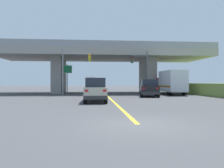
{
  "coord_description": "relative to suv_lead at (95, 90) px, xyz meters",
  "views": [
    {
      "loc": [
        -1.73,
        -8.28,
        1.62
      ],
      "look_at": [
        0.15,
        13.32,
        1.5
      ],
      "focal_mm": 34.76,
      "sensor_mm": 36.0,
      "label": 1
    }
  ],
  "objects": [
    {
      "name": "ground",
      "position": [
        1.56,
        16.49,
        -1.01
      ],
      "size": [
        160.0,
        160.0,
        0.0
      ],
      "primitive_type": "plane",
      "color": "#424244"
    },
    {
      "name": "overpass_bridge",
      "position": [
        1.56,
        16.49,
        4.38
      ],
      "size": [
        32.68,
        10.41,
        7.51
      ],
      "color": "gray",
      "rests_on": "ground"
    },
    {
      "name": "lane_divider_stripe",
      "position": [
        1.56,
        1.76,
        -1.01
      ],
      "size": [
        0.2,
        24.11,
        0.01
      ],
      "primitive_type": "cube",
      "color": "yellow",
      "rests_on": "ground"
    },
    {
      "name": "suv_lead",
      "position": [
        0.0,
        0.0,
        0.0
      ],
      "size": [
        1.86,
        4.84,
        2.02
      ],
      "color": "#B7B29E",
      "rests_on": "ground"
    },
    {
      "name": "suv_crossing",
      "position": [
        6.41,
        6.38,
        -0.0
      ],
      "size": [
        2.81,
        4.66,
        2.02
      ],
      "rotation": [
        0.0,
        0.0,
        -0.19
      ],
      "color": "black",
      "rests_on": "ground"
    },
    {
      "name": "box_truck",
      "position": [
        10.43,
        10.38,
        0.67
      ],
      "size": [
        2.33,
        6.97,
        3.24
      ],
      "color": "red",
      "rests_on": "ground"
    },
    {
      "name": "sedan_oncoming",
      "position": [
        0.61,
        23.34,
        -0.0
      ],
      "size": [
        1.93,
        4.37,
        2.02
      ],
      "color": "#2D4C33",
      "rests_on": "ground"
    },
    {
      "name": "traffic_signal_nearside",
      "position": [
        6.51,
        10.7,
        2.74
      ],
      "size": [
        2.34,
        0.36,
        6.04
      ],
      "color": "#56595E",
      "rests_on": "ground"
    },
    {
      "name": "traffic_signal_farside",
      "position": [
        -2.91,
        9.93,
        2.88
      ],
      "size": [
        3.7,
        0.36,
        6.09
      ],
      "color": "slate",
      "rests_on": "ground"
    },
    {
      "name": "highway_sign",
      "position": [
        -4.02,
        13.89,
        2.17
      ],
      "size": [
        1.45,
        0.17,
        4.38
      ],
      "color": "slate",
      "rests_on": "ground"
    },
    {
      "name": "semi_truck_distant",
      "position": [
        -0.85,
        41.04,
        0.66
      ],
      "size": [
        2.33,
        7.55,
        3.18
      ],
      "color": "red",
      "rests_on": "ground"
    }
  ]
}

